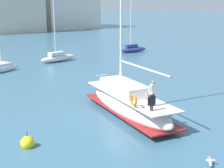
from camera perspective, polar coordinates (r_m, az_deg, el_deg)
The scene contains 6 objects.
ground_plane at distance 23.55m, azimuth 2.64°, elevation -4.79°, with size 400.00×400.00×0.00m, color #38607A.
main_sailboat at distance 22.64m, azimuth 2.81°, elevation -3.14°, with size 3.78×9.85×13.15m.
moored_sloop_far at distance 43.91m, azimuth -9.26°, elevation 4.60°, with size 5.49×2.31×8.84m.
moored_cutter_left at distance 51.65m, azimuth 3.51°, elevation 6.08°, with size 5.09×1.50×7.84m.
seagull at distance 16.86m, azimuth 16.49°, elevation -12.45°, with size 0.82×0.80×0.17m.
mooring_buoy at distance 18.54m, azimuth -14.30°, elevation -9.77°, with size 0.76×0.76×0.98m.
Camera 1 is at (-13.64, -17.66, 7.52)m, focal length 53.24 mm.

